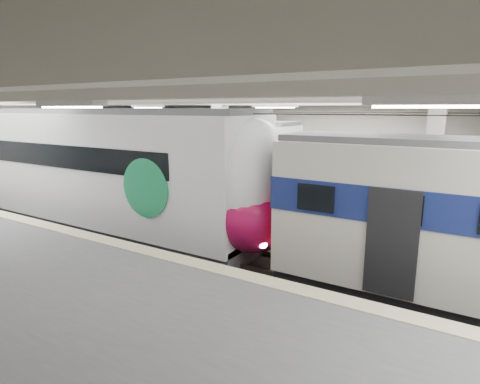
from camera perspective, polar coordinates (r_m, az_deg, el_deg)
The scene contains 3 objects.
station_hall at distance 11.07m, azimuth -3.98°, elevation 3.38°, with size 36.00×24.00×5.75m.
modern_emu at distance 15.98m, azimuth -15.72°, elevation 2.45°, with size 15.26×3.15×4.85m.
far_train at distance 21.56m, azimuth -9.24°, elevation 4.62°, with size 13.37×3.09×4.27m.
Camera 1 is at (6.42, -10.61, 4.87)m, focal length 30.00 mm.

